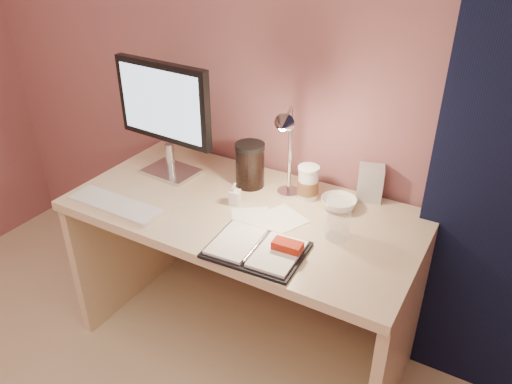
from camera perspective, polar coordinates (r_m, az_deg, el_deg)
The scene contains 14 objects.
desk at distance 2.16m, azimuth -0.34°, elevation -6.01°, with size 1.40×0.70×0.73m.
monitor at distance 2.15m, azimuth -10.34°, elevation 9.26°, with size 0.47×0.18×0.50m.
keyboard at distance 2.06m, azimuth -15.76°, elevation -1.43°, with size 0.41×0.12×0.02m, color white.
planner at distance 1.73m, azimuth 0.35°, elevation -6.49°, with size 0.34×0.27×0.05m.
paper_a at distance 1.91m, azimuth -0.51°, elevation -2.96°, with size 0.15×0.15×0.00m, color white.
paper_b at distance 1.91m, azimuth 2.83°, elevation -3.12°, with size 0.16×0.16×0.00m, color white.
paper_c at distance 1.90m, azimuth 1.62°, elevation -3.24°, with size 0.14×0.14×0.00m, color white.
coffee_cup at distance 2.02m, azimuth 5.96°, elevation 0.95°, with size 0.09×0.09×0.14m.
clear_cup at distance 1.79m, azimuth 9.42°, elevation -3.11°, with size 0.09×0.09×0.15m, color white.
bowl at distance 1.99m, azimuth 9.43°, elevation -1.30°, with size 0.14×0.14×0.04m, color white.
lotion_bottle at distance 1.98m, azimuth -2.44°, elevation -0.24°, with size 0.04×0.04×0.09m, color white.
dark_jar at distance 2.10m, azimuth -0.69°, elevation 2.86°, with size 0.12×0.12×0.17m, color black.
product_box at distance 2.05m, azimuth 12.93°, elevation 0.99°, with size 0.10×0.08×0.15m, color silver.
desk_lamp at distance 1.89m, azimuth 1.87°, elevation 5.35°, with size 0.14×0.25×0.41m.
Camera 1 is at (0.88, -0.06, 1.76)m, focal length 35.00 mm.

